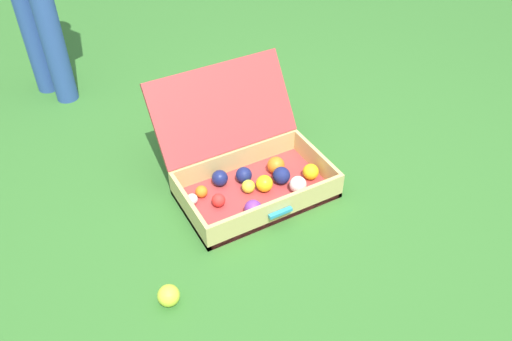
{
  "coord_description": "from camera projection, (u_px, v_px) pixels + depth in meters",
  "views": [
    {
      "loc": [
        -0.84,
        -1.49,
        1.64
      ],
      "look_at": [
        0.01,
        0.04,
        0.15
      ],
      "focal_mm": 36.54,
      "sensor_mm": 36.0,
      "label": 1
    }
  ],
  "objects": [
    {
      "name": "open_suitcase",
      "position": [
        249.0,
        167.0,
        2.38
      ],
      "size": [
        0.68,
        0.66,
        0.47
      ],
      "color": "#B23838",
      "rests_on": "ground"
    },
    {
      "name": "stray_ball_on_grass",
      "position": [
        169.0,
        295.0,
        1.92
      ],
      "size": [
        0.08,
        0.08,
        0.08
      ],
      "primitive_type": "sphere",
      "color": "#CCDB38",
      "rests_on": "ground"
    },
    {
      "name": "ground_plane",
      "position": [
        258.0,
        202.0,
        2.36
      ],
      "size": [
        16.0,
        16.0,
        0.0
      ],
      "primitive_type": "plane",
      "color": "#336B28"
    }
  ]
}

